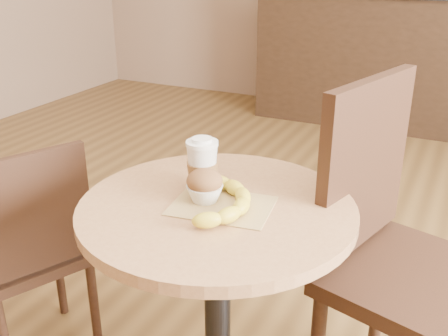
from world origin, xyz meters
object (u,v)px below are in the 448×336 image
Objects in this scene: chair_right at (401,255)px; muffin at (205,186)px; banana at (221,201)px; coffee_cup at (202,166)px; cafe_table at (217,280)px; chair_left at (31,250)px.

chair_right is 11.28× the size of muffin.
muffin is at bearing 144.24° from banana.
coffee_cup reaches higher than muffin.
cafe_table is at bearing 138.56° from chair_right.
muffin is 0.06m from banana.
chair_right reaches higher than chair_left.
chair_left is 0.77m from banana.
cafe_table is at bearing 2.89° from muffin.
coffee_cup is 1.51× the size of muffin.
chair_left is at bearing 119.90° from chair_right.
cafe_table is 5.42× the size of coffee_cup.
coffee_cup is 0.08m from muffin.
cafe_table is 0.25m from banana.
chair_left is at bearing 179.99° from cafe_table.
muffin is (-0.45, -0.27, 0.23)m from chair_right.
cafe_table is at bearing 119.84° from banana.
banana reaches higher than cafe_table.
chair_left is (-0.67, 0.00, -0.09)m from cafe_table.
chair_left is 8.76× the size of muffin.
muffin is at bearing -177.11° from cafe_table.
muffin is (-0.03, -0.00, 0.27)m from cafe_table.
chair_right reaches higher than muffin.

